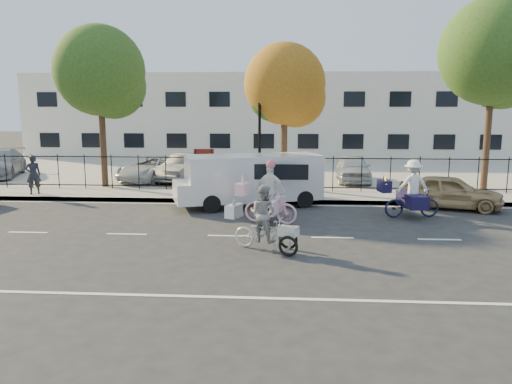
# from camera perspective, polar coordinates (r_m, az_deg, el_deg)

# --- Properties ---
(ground) EXTENTS (120.00, 120.00, 0.00)m
(ground) POSITION_cam_1_polar(r_m,az_deg,el_deg) (14.52, -3.20, -5.05)
(ground) COLOR #333334
(road_markings) EXTENTS (60.00, 9.52, 0.01)m
(road_markings) POSITION_cam_1_polar(r_m,az_deg,el_deg) (14.52, -3.20, -5.03)
(road_markings) COLOR silver
(road_markings) RESTS_ON ground
(curb) EXTENTS (60.00, 0.10, 0.15)m
(curb) POSITION_cam_1_polar(r_m,az_deg,el_deg) (19.41, -1.38, -1.05)
(curb) COLOR #A8A399
(curb) RESTS_ON ground
(sidewalk) EXTENTS (60.00, 2.20, 0.15)m
(sidewalk) POSITION_cam_1_polar(r_m,az_deg,el_deg) (20.44, -1.12, -0.50)
(sidewalk) COLOR #A8A399
(sidewalk) RESTS_ON ground
(parking_lot) EXTENTS (60.00, 15.60, 0.15)m
(parking_lot) POSITION_cam_1_polar(r_m,az_deg,el_deg) (29.22, 0.39, 2.59)
(parking_lot) COLOR #A8A399
(parking_lot) RESTS_ON ground
(iron_fence) EXTENTS (58.00, 0.06, 1.50)m
(iron_fence) POSITION_cam_1_polar(r_m,az_deg,el_deg) (21.39, -0.87, 2.20)
(iron_fence) COLOR black
(iron_fence) RESTS_ON sidewalk
(building) EXTENTS (34.00, 10.00, 6.00)m
(building) POSITION_cam_1_polar(r_m,az_deg,el_deg) (38.98, 1.29, 8.68)
(building) COLOR silver
(building) RESTS_ON ground
(lamppost) EXTENTS (0.36, 0.36, 4.33)m
(lamppost) POSITION_cam_1_polar(r_m,az_deg,el_deg) (20.78, 0.41, 8.10)
(lamppost) COLOR black
(lamppost) RESTS_ON sidewalk
(street_sign) EXTENTS (0.85, 0.06, 1.80)m
(street_sign) POSITION_cam_1_polar(r_m,az_deg,el_deg) (21.17, -5.97, 3.48)
(street_sign) COLOR black
(street_sign) RESTS_ON sidewalk
(zebra_trike) EXTENTS (1.97, 1.35, 1.71)m
(zebra_trike) POSITION_cam_1_polar(r_m,az_deg,el_deg) (13.02, 0.82, -3.78)
(zebra_trike) COLOR silver
(zebra_trike) RESTS_ON ground
(unicorn_bike) EXTENTS (2.09, 1.50, 2.05)m
(unicorn_bike) POSITION_cam_1_polar(r_m,az_deg,el_deg) (15.91, 1.54, -0.93)
(unicorn_bike) COLOR #EFB6C9
(unicorn_bike) RESTS_ON ground
(bull_bike) EXTENTS (2.16, 1.50, 1.96)m
(bull_bike) POSITION_cam_1_polar(r_m,az_deg,el_deg) (17.55, 17.33, -0.29)
(bull_bike) COLOR #0F1534
(bull_bike) RESTS_ON ground
(white_van) EXTENTS (5.85, 3.33, 1.93)m
(white_van) POSITION_cam_1_polar(r_m,az_deg,el_deg) (18.68, -0.61, 1.61)
(white_van) COLOR white
(white_van) RESTS_ON ground
(gold_sedan) EXTENTS (3.92, 2.50, 1.24)m
(gold_sedan) POSITION_cam_1_polar(r_m,az_deg,el_deg) (19.60, 21.29, 0.02)
(gold_sedan) COLOR tan
(gold_sedan) RESTS_ON ground
(pedestrian) EXTENTS (0.70, 0.65, 1.61)m
(pedestrian) POSITION_cam_1_polar(r_m,az_deg,el_deg) (22.38, -24.11, 1.83)
(pedestrian) COLOR black
(pedestrian) RESTS_ON sidewalk
(lot_car_b) EXTENTS (2.97, 4.59, 1.18)m
(lot_car_b) POSITION_cam_1_polar(r_m,az_deg,el_deg) (24.76, -11.90, 2.64)
(lot_car_b) COLOR silver
(lot_car_b) RESTS_ON parking_lot
(lot_car_c) EXTENTS (2.41, 4.23, 1.32)m
(lot_car_c) POSITION_cam_1_polar(r_m,az_deg,el_deg) (24.35, -8.00, 2.80)
(lot_car_c) COLOR #53565B
(lot_car_c) RESTS_ON parking_lot
(lot_car_d) EXTENTS (1.68, 3.83, 1.29)m
(lot_car_d) POSITION_cam_1_polar(r_m,az_deg,el_deg) (24.40, 11.04, 2.69)
(lot_car_d) COLOR #B3B7BB
(lot_car_d) RESTS_ON parking_lot
(tree_west) EXTENTS (3.94, 3.94, 7.23)m
(tree_west) POSITION_cam_1_polar(r_m,az_deg,el_deg) (23.34, -17.06, 12.65)
(tree_west) COLOR #442D1D
(tree_west) RESTS_ON ground
(tree_mid) EXTENTS (3.53, 3.50, 6.42)m
(tree_mid) POSITION_cam_1_polar(r_m,az_deg,el_deg) (21.89, 3.66, 11.77)
(tree_mid) COLOR #442D1D
(tree_mid) RESTS_ON ground
(tree_east) EXTENTS (4.48, 4.48, 8.21)m
(tree_east) POSITION_cam_1_polar(r_m,az_deg,el_deg) (23.72, 25.78, 13.74)
(tree_east) COLOR #442D1D
(tree_east) RESTS_ON ground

